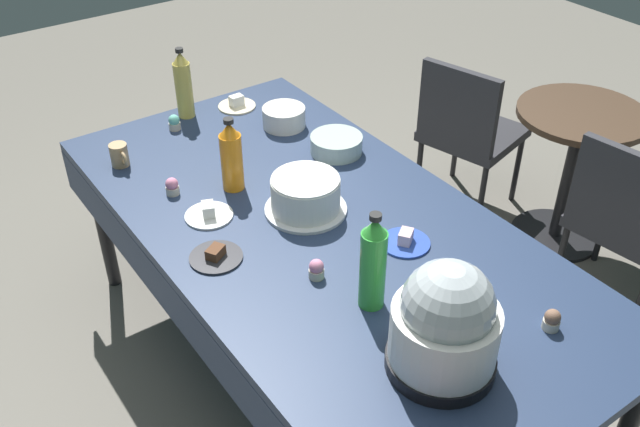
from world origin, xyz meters
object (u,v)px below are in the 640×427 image
at_px(soda_bottle_orange_juice, 231,157).
at_px(maroon_chair_right, 628,216).
at_px(ceramic_snack_bowl, 284,117).
at_px(dessert_plate_cream, 237,104).
at_px(cupcake_cocoa, 174,123).
at_px(soda_bottle_ginger_ale, 183,85).
at_px(round_cafe_table, 574,153).
at_px(dessert_plate_charcoal, 216,256).
at_px(glass_salad_bowl, 336,144).
at_px(dessert_plate_white, 209,213).
at_px(dessert_plate_cobalt, 405,241).
at_px(cupcake_rose, 552,320).
at_px(coffee_mug_tan, 120,155).
at_px(coffee_mug_navy, 455,280).
at_px(soda_bottle_lime_soda, 373,264).
at_px(slow_cooker, 445,324).
at_px(potluck_table, 320,239).
at_px(cupcake_berry, 316,269).
at_px(maroon_chair_left, 467,128).
at_px(frosted_layer_cake, 306,195).

distance_m(soda_bottle_orange_juice, maroon_chair_right, 1.67).
bearing_deg(ceramic_snack_bowl, soda_bottle_orange_juice, -54.78).
bearing_deg(dessert_plate_cream, cupcake_cocoa, -84.91).
relative_size(soda_bottle_ginger_ale, round_cafe_table, 0.44).
relative_size(dessert_plate_charcoal, round_cafe_table, 0.25).
bearing_deg(glass_salad_bowl, dessert_plate_charcoal, -66.09).
height_order(glass_salad_bowl, round_cafe_table, glass_salad_bowl).
height_order(dessert_plate_white, cupcake_cocoa, cupcake_cocoa).
xyz_separation_m(dessert_plate_cobalt, cupcake_rose, (0.55, 0.08, 0.02)).
height_order(dessert_plate_charcoal, soda_bottle_ginger_ale, soda_bottle_ginger_ale).
bearing_deg(coffee_mug_tan, coffee_mug_navy, 22.85).
bearing_deg(soda_bottle_orange_juice, dessert_plate_cream, 149.17).
bearing_deg(coffee_mug_tan, soda_bottle_lime_soda, 14.37).
distance_m(slow_cooker, dessert_plate_cream, 1.71).
relative_size(potluck_table, cupcake_rose, 32.59).
bearing_deg(cupcake_berry, dessert_plate_charcoal, -141.27).
distance_m(glass_salad_bowl, soda_bottle_lime_soda, 0.91).
bearing_deg(slow_cooker, cupcake_rose, 77.65).
distance_m(dessert_plate_cobalt, round_cafe_table, 1.40).
distance_m(dessert_plate_cream, maroon_chair_left, 1.19).
distance_m(glass_salad_bowl, dessert_plate_charcoal, 0.80).
relative_size(dessert_plate_white, cupcake_rose, 2.55).
bearing_deg(cupcake_cocoa, cupcake_rose, 11.86).
bearing_deg(dessert_plate_cobalt, cupcake_rose, 8.48).
relative_size(ceramic_snack_bowl, dessert_plate_charcoal, 1.04).
distance_m(cupcake_berry, coffee_mug_navy, 0.43).
relative_size(frosted_layer_cake, ceramic_snack_bowl, 1.61).
bearing_deg(maroon_chair_left, soda_bottle_orange_juice, -84.06).
bearing_deg(dessert_plate_charcoal, cupcake_berry, 38.73).
bearing_deg(coffee_mug_navy, dessert_plate_cobalt, 172.32).
bearing_deg(coffee_mug_tan, cupcake_rose, 22.86).
xyz_separation_m(cupcake_cocoa, coffee_mug_navy, (1.44, 0.24, 0.01)).
xyz_separation_m(maroon_chair_left, maroon_chair_right, (0.94, -0.00, 0.00)).
distance_m(ceramic_snack_bowl, soda_bottle_ginger_ale, 0.46).
xyz_separation_m(dessert_plate_cream, cupcake_cocoa, (0.03, -0.32, 0.02)).
height_order(soda_bottle_orange_juice, maroon_chair_left, soda_bottle_orange_juice).
xyz_separation_m(slow_cooker, cupcake_rose, (0.08, 0.36, -0.13)).
distance_m(frosted_layer_cake, coffee_mug_tan, 0.80).
bearing_deg(dessert_plate_white, slow_cooker, 10.53).
distance_m(glass_salad_bowl, dessert_plate_cobalt, 0.65).
bearing_deg(glass_salad_bowl, slow_cooker, -22.49).
relative_size(glass_salad_bowl, dessert_plate_cream, 1.25).
distance_m(coffee_mug_tan, round_cafe_table, 2.08).
bearing_deg(glass_salad_bowl, maroon_chair_left, 99.62).
height_order(cupcake_berry, maroon_chair_right, maroon_chair_right).
bearing_deg(maroon_chair_right, cupcake_rose, -69.37).
bearing_deg(potluck_table, soda_bottle_orange_juice, -161.89).
relative_size(ceramic_snack_bowl, coffee_mug_navy, 1.51).
xyz_separation_m(slow_cooker, dessert_plate_cream, (-1.67, 0.32, -0.14)).
relative_size(dessert_plate_charcoal, coffee_mug_tan, 1.59).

